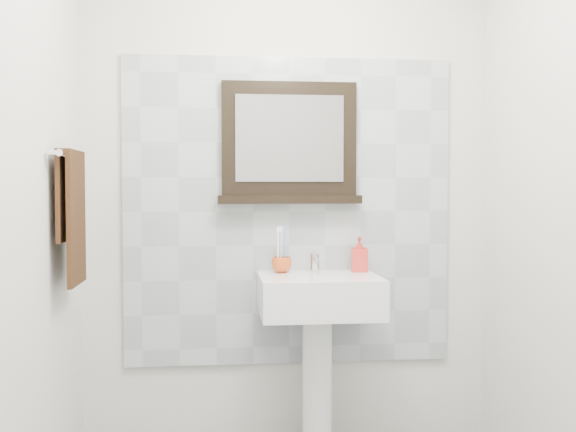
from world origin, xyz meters
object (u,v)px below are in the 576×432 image
object	(u,v)px
pedestal_sink	(319,315)
soap_dispenser	(359,254)
hand_towel	(72,207)
framed_mirror	(289,146)
toothbrush_cup	(282,265)

from	to	relation	value
pedestal_sink	soap_dispenser	xyz separation A→B (m)	(0.22, 0.13, 0.27)
soap_dispenser	hand_towel	world-z (taller)	hand_towel
pedestal_sink	soap_dispenser	world-z (taller)	soap_dispenser
framed_mirror	hand_towel	size ratio (longest dim) A/B	1.26
framed_mirror	pedestal_sink	bearing A→B (deg)	-57.72
framed_mirror	soap_dispenser	bearing A→B (deg)	-10.31
framed_mirror	hand_towel	world-z (taller)	framed_mirror
soap_dispenser	pedestal_sink	bearing A→B (deg)	-144.85
framed_mirror	hand_towel	xyz separation A→B (m)	(-0.94, -0.43, -0.28)
pedestal_sink	toothbrush_cup	world-z (taller)	pedestal_sink
soap_dispenser	hand_towel	size ratio (longest dim) A/B	0.31
soap_dispenser	framed_mirror	size ratio (longest dim) A/B	0.24
soap_dispenser	framed_mirror	xyz separation A→B (m)	(-0.34, 0.06, 0.53)
pedestal_sink	hand_towel	size ratio (longest dim) A/B	1.75
toothbrush_cup	soap_dispenser	distance (m)	0.38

